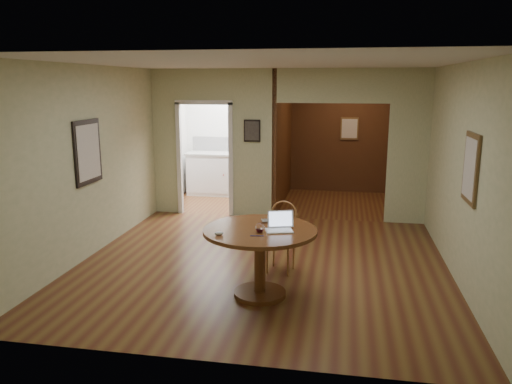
% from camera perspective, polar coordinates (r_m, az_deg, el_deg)
% --- Properties ---
extents(floor, '(5.00, 5.00, 0.00)m').
position_cam_1_polar(floor, '(6.94, 0.68, -8.27)').
color(floor, '#4F2416').
rests_on(floor, ground).
extents(room_shell, '(5.20, 7.50, 5.00)m').
position_cam_1_polar(room_shell, '(9.70, 0.99, 5.49)').
color(room_shell, silver).
rests_on(room_shell, ground).
extents(dining_table, '(1.31, 1.31, 0.82)m').
position_cam_1_polar(dining_table, '(5.77, 0.46, -6.24)').
color(dining_table, '#5D3017').
rests_on(dining_table, ground).
extents(chair, '(0.45, 0.45, 0.93)m').
position_cam_1_polar(chair, '(6.60, 3.00, -4.65)').
color(chair, '#A56D3A').
rests_on(chair, ground).
extents(open_laptop, '(0.34, 0.33, 0.21)m').
position_cam_1_polar(open_laptop, '(5.66, 2.74, -3.76)').
color(open_laptop, silver).
rests_on(open_laptop, dining_table).
extents(closed_laptop, '(0.37, 0.29, 0.03)m').
position_cam_1_polar(closed_laptop, '(5.95, 2.25, -3.42)').
color(closed_laptop, '#B0B0B5').
rests_on(closed_laptop, dining_table).
extents(mouse, '(0.11, 0.08, 0.04)m').
position_cam_1_polar(mouse, '(5.48, -4.26, -4.74)').
color(mouse, silver).
rests_on(mouse, dining_table).
extents(wine_glass, '(0.10, 0.10, 0.11)m').
position_cam_1_polar(wine_glass, '(5.56, 0.43, -4.09)').
color(wine_glass, white).
rests_on(wine_glass, dining_table).
extents(pen, '(0.15, 0.03, 0.01)m').
position_cam_1_polar(pen, '(5.43, 0.13, -5.03)').
color(pen, '#0C1658').
rests_on(pen, dining_table).
extents(kitchen_cabinet, '(2.06, 0.60, 0.94)m').
position_cam_1_polar(kitchen_cabinet, '(11.06, -2.62, 2.06)').
color(kitchen_cabinet, white).
rests_on(kitchen_cabinet, ground).
extents(grocery_bag, '(0.34, 0.29, 0.33)m').
position_cam_1_polar(grocery_bag, '(10.92, -1.50, 5.29)').
color(grocery_bag, '#C8BA93').
rests_on(grocery_bag, kitchen_cabinet).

